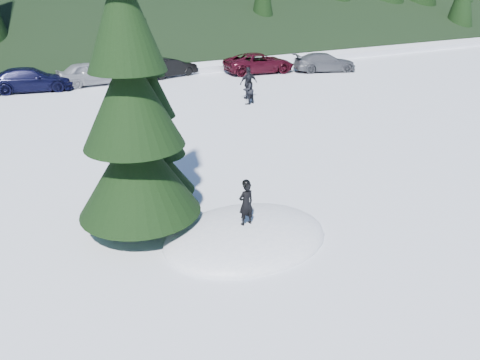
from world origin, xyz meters
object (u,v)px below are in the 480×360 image
adult_1 (249,83)px  car_5 (170,67)px  child_skier (246,204)px  car_7 (325,62)px  adult_0 (248,90)px  spruce_short (154,137)px  car_3 (31,80)px  spruce_tall (132,111)px  car_6 (259,63)px  car_4 (92,73)px

adult_1 → car_5: adult_1 is taller
child_skier → car_7: child_skier is taller
child_skier → adult_0: (7.52, 12.60, -0.28)m
spruce_short → adult_1: spruce_short is taller
car_3 → spruce_tall: bearing=-167.9°
spruce_short → car_3: (-1.17, 18.63, -1.39)m
spruce_short → car_5: spruce_short is taller
adult_1 → car_3: adult_1 is taller
spruce_short → car_5: (7.97, 18.83, -1.46)m
adult_0 → car_5: adult_0 is taller
spruce_short → car_6: 22.16m
adult_1 → car_3: 13.36m
spruce_short → car_4: size_ratio=1.22×
spruce_short → child_skier: 3.64m
spruce_tall → car_6: 23.97m
spruce_short → car_4: (2.51, 18.66, -1.35)m
adult_0 → car_5: size_ratio=0.40×
spruce_tall → child_skier: size_ratio=7.36×
car_5 → car_6: (6.19, -1.84, 0.07)m
spruce_tall → car_3: 20.20m
car_5 → car_6: car_6 is taller
spruce_tall → spruce_short: (1.00, 1.40, -1.22)m
adult_0 → car_5: bearing=-107.6°
spruce_tall → car_6: spruce_tall is taller
spruce_short → car_4: spruce_short is taller
adult_0 → adult_1: 1.21m
child_skier → car_6: (13.00, 20.28, -0.35)m
spruce_short → car_3: size_ratio=1.10×
spruce_tall → car_4: bearing=80.1°
child_skier → adult_1: 15.88m
child_skier → adult_1: adult_1 is taller
spruce_tall → spruce_short: 2.11m
car_7 → child_skier: bearing=156.9°
spruce_short → spruce_tall: bearing=-125.5°
spruce_short → car_6: bearing=50.2°
car_3 → car_6: size_ratio=0.95×
car_4 → child_skier: bearing=175.3°
spruce_tall → adult_0: 14.65m
adult_1 → car_4: size_ratio=0.41×
spruce_tall → car_5: bearing=66.1°
spruce_tall → car_5: spruce_tall is taller
adult_1 → car_4: (-6.79, 8.33, -0.15)m
adult_0 → car_7: size_ratio=0.34×
adult_1 → car_6: adult_1 is taller
adult_0 → car_3: bearing=-65.3°
spruce_short → car_6: (14.15, 16.99, -1.39)m
car_4 → car_5: bearing=-89.3°
adult_0 → car_6: bearing=-147.4°
adult_0 → car_5: 9.55m
adult_1 → spruce_tall: bearing=52.3°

